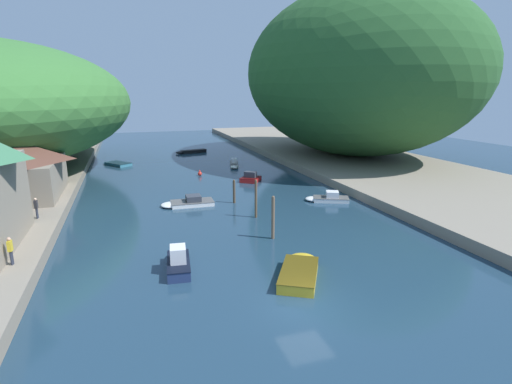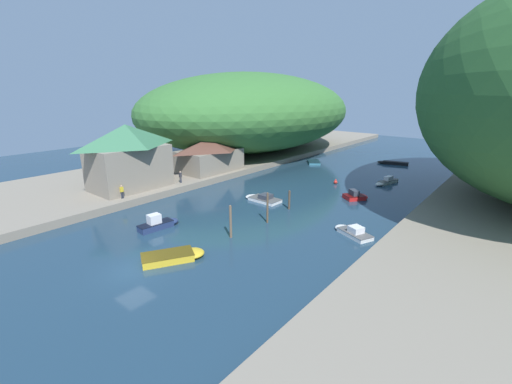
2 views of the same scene
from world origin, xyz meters
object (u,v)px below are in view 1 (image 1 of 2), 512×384
(boat_near_quay, at_px, (116,164))
(person_by_boathouse, at_px, (10,249))
(boat_small_dinghy, at_px, (178,260))
(boat_navy_launch, at_px, (187,202))
(boat_cabin_cruiser, at_px, (300,270))
(boat_open_rowboat, at_px, (234,164))
(boathouse_shed, at_px, (22,168))
(boat_moored_right, at_px, (251,178))
(person_on_quay, at_px, (36,207))
(channel_buoy_near, at_px, (200,173))
(boat_yellow_tender, at_px, (190,152))
(boat_far_right_bank, at_px, (327,198))

(boat_near_quay, bearing_deg, person_by_boathouse, -134.53)
(boat_small_dinghy, bearing_deg, boat_navy_launch, 85.44)
(boat_near_quay, xyz_separation_m, boat_cabin_cruiser, (11.26, -42.27, 0.10))
(boat_open_rowboat, xyz_separation_m, boat_small_dinghy, (-12.18, -32.34, 0.15))
(boathouse_shed, xyz_separation_m, boat_open_rowboat, (24.43, 13.62, -3.34))
(boat_cabin_cruiser, bearing_deg, boat_moored_right, 108.74)
(boat_cabin_cruiser, bearing_deg, boathouse_shed, 160.55)
(boat_near_quay, relative_size, person_on_quay, 3.02)
(boat_navy_launch, height_order, channel_buoy_near, boat_navy_launch)
(boathouse_shed, bearing_deg, boat_small_dinghy, -56.78)
(boat_moored_right, bearing_deg, boat_yellow_tender, 135.74)
(boat_far_right_bank, bearing_deg, boat_near_quay, 60.51)
(boat_far_right_bank, xyz_separation_m, boat_moored_right, (-4.50, 11.22, 0.07))
(boat_yellow_tender, distance_m, person_on_quay, 40.75)
(boat_cabin_cruiser, bearing_deg, boat_navy_launch, 133.39)
(boathouse_shed, bearing_deg, boat_yellow_tender, 54.67)
(boat_navy_launch, bearing_deg, boat_small_dinghy, 170.98)
(boat_small_dinghy, xyz_separation_m, channel_buoy_near, (6.23, 27.42, -0.17))
(boat_navy_launch, bearing_deg, person_by_boathouse, 137.65)
(boat_moored_right, distance_m, channel_buoy_near, 7.48)
(boat_navy_launch, relative_size, person_by_boathouse, 3.02)
(boathouse_shed, height_order, boat_yellow_tender, boathouse_shed)
(boat_open_rowboat, bearing_deg, person_on_quay, 57.64)
(boat_far_right_bank, distance_m, boat_cabin_cruiser, 17.19)
(boat_far_right_bank, relative_size, boat_open_rowboat, 0.91)
(boat_cabin_cruiser, distance_m, boat_yellow_tender, 50.60)
(boathouse_shed, distance_m, boat_far_right_bank, 29.69)
(boat_cabin_cruiser, bearing_deg, person_by_boathouse, -166.52)
(boat_cabin_cruiser, height_order, person_by_boathouse, person_by_boathouse)
(boat_yellow_tender, bearing_deg, boat_moored_right, 175.03)
(boat_near_quay, distance_m, person_by_boathouse, 37.95)
(boat_moored_right, relative_size, boat_open_rowboat, 0.71)
(boat_moored_right, xyz_separation_m, person_by_boathouse, (-21.20, -20.94, 1.53))
(boat_moored_right, relative_size, boat_yellow_tender, 0.62)
(boat_navy_launch, xyz_separation_m, boat_small_dinghy, (-2.62, -13.93, 0.19))
(boat_yellow_tender, bearing_deg, boat_far_right_bank, 179.35)
(boat_cabin_cruiser, distance_m, person_by_boathouse, 17.05)
(person_on_quay, bearing_deg, boat_small_dinghy, -134.14)
(boat_near_quay, height_order, boat_cabin_cruiser, boat_cabin_cruiser)
(boat_yellow_tender, bearing_deg, person_by_boathouse, 145.70)
(boat_navy_launch, bearing_deg, boat_yellow_tender, -7.55)
(person_by_boathouse, bearing_deg, channel_buoy_near, -29.51)
(boat_open_rowboat, height_order, channel_buoy_near, boat_open_rowboat)
(boat_near_quay, height_order, person_on_quay, person_on_quay)
(boat_navy_launch, xyz_separation_m, boat_far_right_bank, (13.63, -2.79, 0.02))
(boat_navy_launch, relative_size, boat_cabin_cruiser, 0.92)
(channel_buoy_near, distance_m, person_by_boathouse, 30.40)
(boat_near_quay, relative_size, boat_open_rowboat, 1.00)
(boat_open_rowboat, bearing_deg, boat_small_dinghy, 82.42)
(boat_yellow_tender, height_order, channel_buoy_near, channel_buoy_near)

